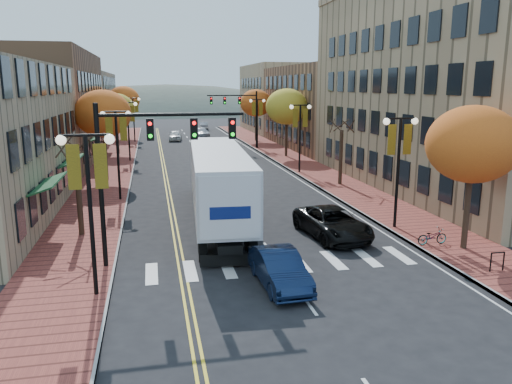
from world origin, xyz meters
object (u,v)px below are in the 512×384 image
semi_truck (217,178)px  black_suv (332,223)px  bicycle (432,236)px  navy_sedan (279,269)px

semi_truck → black_suv: size_ratio=3.15×
semi_truck → bicycle: semi_truck is taller
semi_truck → black_suv: (5.35, -4.56, -1.73)m
navy_sedan → semi_truck: bearing=93.0°
navy_sedan → black_suv: (4.28, 5.66, 0.05)m
semi_truck → navy_sedan: bearing=-80.3°
navy_sedan → bicycle: (8.41, 3.08, -0.16)m
semi_truck → navy_sedan: semi_truck is taller
black_suv → navy_sedan: bearing=-133.4°
semi_truck → bicycle: size_ratio=11.22×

